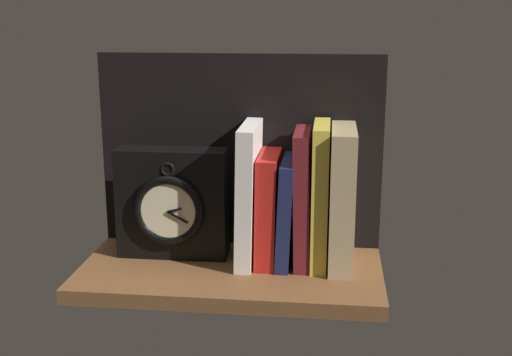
{
  "coord_description": "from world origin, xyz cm",
  "views": [
    {
      "loc": [
        16.44,
        -104.24,
        43.21
      ],
      "look_at": [
        3.91,
        4.03,
        14.87
      ],
      "focal_mm": 46.04,
      "sensor_mm": 36.0,
      "label": 1
    }
  ],
  "objects_px": {
    "framed_clock": "(172,204)",
    "book_red_requiem": "(268,208)",
    "book_white_catcher": "(249,193)",
    "book_navy_bierce": "(286,211)",
    "book_yellow_seinlanguage": "(320,195)",
    "book_maroon_dawkins": "(303,198)",
    "book_tan_shortstories": "(342,197)"
  },
  "relations": [
    {
      "from": "framed_clock",
      "to": "book_red_requiem",
      "type": "bearing_deg",
      "value": -0.44
    },
    {
      "from": "book_white_catcher",
      "to": "book_navy_bierce",
      "type": "relative_size",
      "value": 1.32
    },
    {
      "from": "book_white_catcher",
      "to": "book_yellow_seinlanguage",
      "type": "height_order",
      "value": "book_yellow_seinlanguage"
    },
    {
      "from": "book_navy_bierce",
      "to": "book_yellow_seinlanguage",
      "type": "xyz_separation_m",
      "value": [
        0.06,
        0.0,
        0.03
      ]
    },
    {
      "from": "book_maroon_dawkins",
      "to": "framed_clock",
      "type": "height_order",
      "value": "book_maroon_dawkins"
    },
    {
      "from": "book_navy_bierce",
      "to": "framed_clock",
      "type": "bearing_deg",
      "value": 179.63
    },
    {
      "from": "book_red_requiem",
      "to": "book_yellow_seinlanguage",
      "type": "xyz_separation_m",
      "value": [
        0.09,
        0.0,
        0.03
      ]
    },
    {
      "from": "book_navy_bierce",
      "to": "book_yellow_seinlanguage",
      "type": "relative_size",
      "value": 0.74
    },
    {
      "from": "book_red_requiem",
      "to": "book_yellow_seinlanguage",
      "type": "distance_m",
      "value": 0.09
    },
    {
      "from": "book_white_catcher",
      "to": "book_tan_shortstories",
      "type": "height_order",
      "value": "book_white_catcher"
    },
    {
      "from": "book_white_catcher",
      "to": "book_maroon_dawkins",
      "type": "relative_size",
      "value": 1.04
    },
    {
      "from": "book_white_catcher",
      "to": "book_navy_bierce",
      "type": "xyz_separation_m",
      "value": [
        0.07,
        0.0,
        -0.03
      ]
    },
    {
      "from": "book_red_requiem",
      "to": "book_yellow_seinlanguage",
      "type": "bearing_deg",
      "value": 0.0
    },
    {
      "from": "book_white_catcher",
      "to": "book_red_requiem",
      "type": "relative_size",
      "value": 1.26
    },
    {
      "from": "book_yellow_seinlanguage",
      "to": "framed_clock",
      "type": "distance_m",
      "value": 0.26
    },
    {
      "from": "book_red_requiem",
      "to": "book_navy_bierce",
      "type": "bearing_deg",
      "value": 0.0
    },
    {
      "from": "book_red_requiem",
      "to": "book_navy_bierce",
      "type": "height_order",
      "value": "book_red_requiem"
    },
    {
      "from": "book_white_catcher",
      "to": "book_navy_bierce",
      "type": "height_order",
      "value": "book_white_catcher"
    },
    {
      "from": "book_white_catcher",
      "to": "book_red_requiem",
      "type": "distance_m",
      "value": 0.04
    },
    {
      "from": "book_white_catcher",
      "to": "book_tan_shortstories",
      "type": "xyz_separation_m",
      "value": [
        0.16,
        0.0,
        -0.0
      ]
    },
    {
      "from": "book_tan_shortstories",
      "to": "book_maroon_dawkins",
      "type": "bearing_deg",
      "value": 180.0
    },
    {
      "from": "book_red_requiem",
      "to": "book_maroon_dawkins",
      "type": "relative_size",
      "value": 0.82
    },
    {
      "from": "book_yellow_seinlanguage",
      "to": "book_tan_shortstories",
      "type": "distance_m",
      "value": 0.04
    },
    {
      "from": "book_navy_bierce",
      "to": "book_tan_shortstories",
      "type": "bearing_deg",
      "value": 0.0
    },
    {
      "from": "book_white_catcher",
      "to": "book_maroon_dawkins",
      "type": "xyz_separation_m",
      "value": [
        0.09,
        0.0,
        -0.0
      ]
    },
    {
      "from": "framed_clock",
      "to": "book_white_catcher",
      "type": "bearing_deg",
      "value": -0.55
    },
    {
      "from": "book_yellow_seinlanguage",
      "to": "book_tan_shortstories",
      "type": "relative_size",
      "value": 1.03
    },
    {
      "from": "book_maroon_dawkins",
      "to": "book_yellow_seinlanguage",
      "type": "distance_m",
      "value": 0.03
    },
    {
      "from": "book_navy_bierce",
      "to": "book_maroon_dawkins",
      "type": "height_order",
      "value": "book_maroon_dawkins"
    },
    {
      "from": "book_navy_bierce",
      "to": "book_maroon_dawkins",
      "type": "xyz_separation_m",
      "value": [
        0.03,
        0.0,
        0.03
      ]
    },
    {
      "from": "book_maroon_dawkins",
      "to": "framed_clock",
      "type": "distance_m",
      "value": 0.23
    },
    {
      "from": "book_white_catcher",
      "to": "framed_clock",
      "type": "relative_size",
      "value": 1.24
    }
  ]
}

